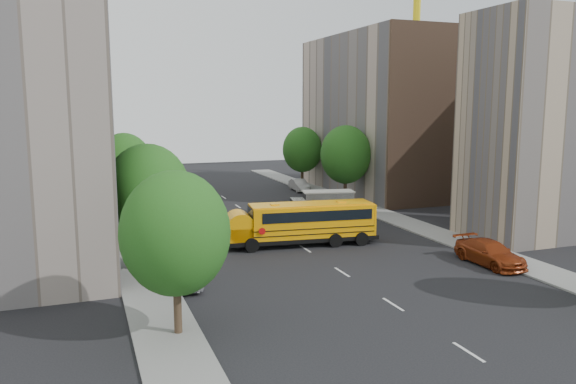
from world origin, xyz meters
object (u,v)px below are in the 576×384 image
parked_car_2 (133,194)px  parked_car_3 (490,253)px  street_tree_0 (175,233)px  parked_car_1 (145,212)px  school_bus (300,221)px  street_tree_2 (124,165)px  street_tree_5 (302,150)px  parked_car_4 (342,201)px  parked_car_5 (299,185)px  street_tree_1 (148,193)px  safari_truck (323,203)px  street_tree_4 (346,155)px  parked_car_0 (183,273)px

parked_car_2 → parked_car_3: size_ratio=1.05×
street_tree_0 → parked_car_3: bearing=11.5°
parked_car_1 → school_bus: bearing=128.8°
street_tree_2 → street_tree_5: (22.00, 12.00, -0.12)m
street_tree_0 → parked_car_4: (20.20, 24.98, -3.85)m
parked_car_2 → parked_car_5: bearing=-176.5°
street_tree_0 → street_tree_5: size_ratio=0.99×
street_tree_5 → parked_car_2: size_ratio=1.35×
street_tree_1 → safari_truck: 20.89m
parked_car_5 → parked_car_1: bearing=-145.9°
parked_car_5 → parked_car_3: bearing=-86.4°
safari_truck → school_bus: bearing=-111.2°
safari_truck → parked_car_5: safari_truck is taller
street_tree_4 → parked_car_2: bearing=156.5°
parked_car_4 → street_tree_4: bearing=55.7°
school_bus → parked_car_4: size_ratio=2.43×
street_tree_1 → street_tree_5: bearing=53.7°
street_tree_4 → school_bus: street_tree_4 is taller
street_tree_1 → parked_car_3: (20.60, -5.81, -4.18)m
parked_car_3 → parked_car_5: bearing=89.1°
parked_car_4 → parked_car_0: bearing=-139.5°
street_tree_2 → parked_car_1: street_tree_2 is taller
parked_car_5 → street_tree_1: bearing=-123.3°
parked_car_2 → parked_car_5: parked_car_2 is taller
street_tree_4 → parked_car_2: street_tree_4 is taller
street_tree_0 → parked_car_5: (20.60, 37.43, -3.94)m
street_tree_4 → parked_car_4: bearing=-120.8°
street_tree_4 → parked_car_4: (-1.80, -3.02, -4.28)m
street_tree_0 → parked_car_1: size_ratio=1.58×
parked_car_1 → parked_car_5: 22.27m
street_tree_2 → parked_car_2: size_ratio=1.39×
street_tree_5 → parked_car_4: size_ratio=1.61×
street_tree_4 → street_tree_5: street_tree_4 is taller
street_tree_1 → parked_car_0: 5.47m
parked_car_1 → parked_car_4: (18.80, -1.17, 0.02)m
street_tree_4 → parked_car_5: (-1.40, 9.43, -4.38)m
safari_truck → parked_car_0: bearing=-123.4°
street_tree_4 → safari_truck: street_tree_4 is taller
school_bus → parked_car_5: bearing=75.4°
school_bus → parked_car_5: size_ratio=2.67×
street_tree_0 → safari_truck: size_ratio=1.23×
parked_car_5 → parked_car_4: bearing=-88.2°
street_tree_4 → parked_car_3: size_ratio=1.53×
street_tree_4 → parked_car_2: (-20.60, 8.95, -4.30)m
parked_car_1 → parked_car_5: bearing=-147.7°
street_tree_5 → parked_car_5: (-1.40, -2.57, -4.00)m
street_tree_5 → parked_car_5: street_tree_5 is taller
parked_car_2 → safari_truck: bearing=137.7°
street_tree_5 → parked_car_4: street_tree_5 is taller
parked_car_3 → parked_car_5: size_ratio=1.25×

